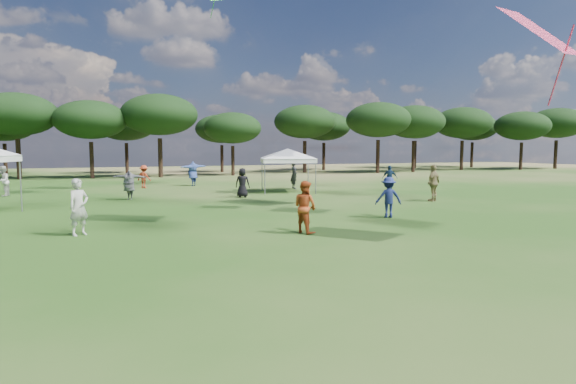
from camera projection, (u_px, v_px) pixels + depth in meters
name	position (u px, v px, depth m)	size (l,w,h in m)	color
tree_line	(146.00, 119.00, 46.35)	(108.78, 17.63, 7.77)	black
tent_right	(288.00, 151.00, 29.17)	(6.13, 6.13, 2.95)	gray
festival_crowd	(142.00, 185.00, 23.97)	(28.89, 21.45, 1.90)	brown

